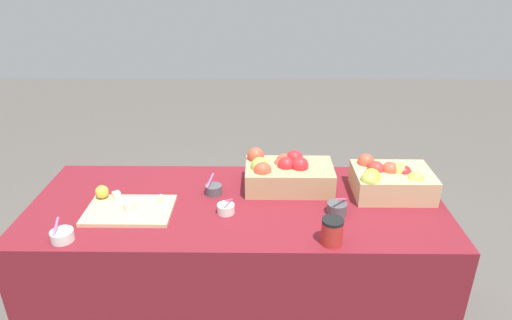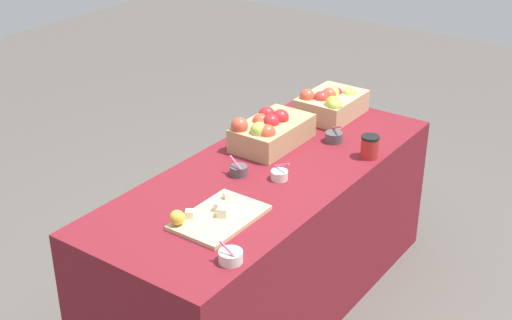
# 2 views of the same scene
# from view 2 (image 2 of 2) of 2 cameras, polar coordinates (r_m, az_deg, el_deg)

# --- Properties ---
(ground_plane) EXTENTS (10.00, 10.00, 0.00)m
(ground_plane) POSITION_cam_2_polar(r_m,az_deg,el_deg) (3.64, 0.91, -11.24)
(ground_plane) COLOR #56514C
(table) EXTENTS (1.90, 0.76, 0.74)m
(table) POSITION_cam_2_polar(r_m,az_deg,el_deg) (3.43, 0.95, -6.33)
(table) COLOR maroon
(table) RESTS_ON ground_plane
(apple_crate_left) EXTENTS (0.36, 0.26, 0.17)m
(apple_crate_left) POSITION_cam_2_polar(r_m,az_deg,el_deg) (3.81, 6.07, 4.56)
(apple_crate_left) COLOR tan
(apple_crate_left) RESTS_ON table
(apple_crate_middle) EXTENTS (0.42, 0.25, 0.18)m
(apple_crate_middle) POSITION_cam_2_polar(r_m,az_deg,el_deg) (3.46, 1.13, 2.39)
(apple_crate_middle) COLOR tan
(apple_crate_middle) RESTS_ON table
(cutting_board_front) EXTENTS (0.38, 0.25, 0.08)m
(cutting_board_front) POSITION_cam_2_polar(r_m,az_deg,el_deg) (2.85, -3.33, -4.60)
(cutting_board_front) COLOR #D1B284
(cutting_board_front) RESTS_ON table
(sample_bowl_near) EXTENTS (0.09, 0.10, 0.10)m
(sample_bowl_near) POSITION_cam_2_polar(r_m,az_deg,el_deg) (3.53, 6.29, 1.87)
(sample_bowl_near) COLOR #4C4C51
(sample_bowl_near) RESTS_ON table
(sample_bowl_mid) EXTENTS (0.09, 0.09, 0.09)m
(sample_bowl_mid) POSITION_cam_2_polar(r_m,az_deg,el_deg) (2.60, -2.06, -7.77)
(sample_bowl_mid) COLOR silver
(sample_bowl_mid) RESTS_ON table
(sample_bowl_far) EXTENTS (0.08, 0.09, 0.09)m
(sample_bowl_far) POSITION_cam_2_polar(r_m,az_deg,el_deg) (3.15, 1.90, -1.19)
(sample_bowl_far) COLOR silver
(sample_bowl_far) RESTS_ON table
(sample_bowl_extra) EXTENTS (0.08, 0.09, 0.09)m
(sample_bowl_extra) POSITION_cam_2_polar(r_m,az_deg,el_deg) (3.19, -1.42, -0.83)
(sample_bowl_extra) COLOR #4C4C51
(sample_bowl_extra) RESTS_ON table
(coffee_cup) EXTENTS (0.09, 0.09, 0.11)m
(coffee_cup) POSITION_cam_2_polar(r_m,az_deg,el_deg) (3.38, 9.14, 1.07)
(coffee_cup) COLOR red
(coffee_cup) RESTS_ON table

